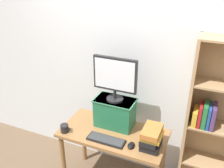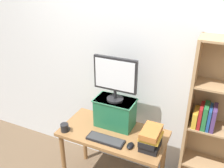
# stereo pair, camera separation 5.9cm
# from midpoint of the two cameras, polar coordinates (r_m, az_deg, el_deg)

# --- Properties ---
(back_wall) EXTENTS (7.00, 0.08, 2.60)m
(back_wall) POSITION_cam_midpoint_polar(r_m,az_deg,el_deg) (2.78, 4.90, 3.58)
(back_wall) COLOR silver
(back_wall) RESTS_ON ground_plane
(desk) EXTENTS (1.12, 0.56, 0.75)m
(desk) POSITION_cam_midpoint_polar(r_m,az_deg,el_deg) (2.74, 0.91, -12.73)
(desk) COLOR olive
(desk) RESTS_ON ground_plane
(riser_box) EXTENTS (0.43, 0.26, 0.32)m
(riser_box) POSITION_cam_midpoint_polar(r_m,az_deg,el_deg) (2.69, 1.33, -6.45)
(riser_box) COLOR #1E6642
(riser_box) RESTS_ON desk
(computer_monitor) EXTENTS (0.46, 0.18, 0.47)m
(computer_monitor) POSITION_cam_midpoint_polar(r_m,az_deg,el_deg) (2.49, 1.41, 1.62)
(computer_monitor) COLOR black
(computer_monitor) RESTS_ON riser_box
(keyboard) EXTENTS (0.39, 0.13, 0.02)m
(keyboard) POSITION_cam_midpoint_polar(r_m,az_deg,el_deg) (2.56, -0.82, -12.62)
(keyboard) COLOR black
(keyboard) RESTS_ON desk
(computer_mouse) EXTENTS (0.06, 0.10, 0.04)m
(computer_mouse) POSITION_cam_midpoint_polar(r_m,az_deg,el_deg) (2.49, 4.90, -13.87)
(computer_mouse) COLOR black
(computer_mouse) RESTS_ON desk
(book_stack) EXTENTS (0.19, 0.26, 0.21)m
(book_stack) POSITION_cam_midpoint_polar(r_m,az_deg,el_deg) (2.45, 9.49, -12.17)
(book_stack) COLOR black
(book_stack) RESTS_ON desk
(coffee_mug) EXTENTS (0.11, 0.09, 0.09)m
(coffee_mug) POSITION_cam_midpoint_polar(r_m,az_deg,el_deg) (2.71, -10.11, -9.79)
(coffee_mug) COLOR black
(coffee_mug) RESTS_ON desk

